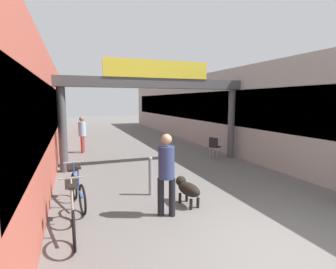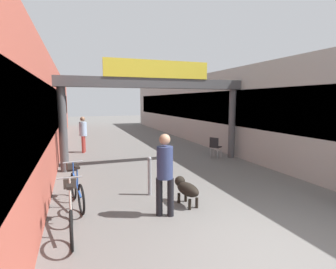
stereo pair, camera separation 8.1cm
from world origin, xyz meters
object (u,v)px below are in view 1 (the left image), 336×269
(pedestrian_carrying_crate, at_px, (82,132))
(bollard_post_metal, at_px, (150,176))
(pedestrian_with_dog, at_px, (166,169))
(dog_on_leash, at_px, (187,188))
(cafe_chair_black_nearer, at_px, (214,145))
(bicycle_silver_nearest, at_px, (73,210))
(bicycle_blue_second, at_px, (77,187))

(pedestrian_carrying_crate, xyz_separation_m, bollard_post_metal, (1.42, -6.51, -0.46))
(pedestrian_with_dog, distance_m, pedestrian_carrying_crate, 7.94)
(pedestrian_carrying_crate, distance_m, dog_on_leash, 7.71)
(cafe_chair_black_nearer, bearing_deg, bicycle_silver_nearest, -140.29)
(pedestrian_carrying_crate, xyz_separation_m, bicycle_silver_nearest, (-0.48, -7.92, -0.53))
(pedestrian_carrying_crate, height_order, bollard_post_metal, pedestrian_carrying_crate)
(cafe_chair_black_nearer, bearing_deg, pedestrian_with_dog, -129.66)
(dog_on_leash, bearing_deg, bollard_post_metal, 125.16)
(pedestrian_with_dog, distance_m, bicycle_silver_nearest, 1.96)
(dog_on_leash, relative_size, bicycle_blue_second, 0.52)
(pedestrian_carrying_crate, height_order, dog_on_leash, pedestrian_carrying_crate)
(pedestrian_carrying_crate, relative_size, bicycle_blue_second, 1.01)
(bollard_post_metal, distance_m, cafe_chair_black_nearer, 5.09)
(bicycle_silver_nearest, height_order, bollard_post_metal, bollard_post_metal)
(pedestrian_carrying_crate, relative_size, bollard_post_metal, 1.68)
(pedestrian_with_dog, height_order, bicycle_blue_second, pedestrian_with_dog)
(pedestrian_carrying_crate, xyz_separation_m, bicycle_blue_second, (-0.38, -6.55, -0.53))
(bollard_post_metal, bearing_deg, bicycle_blue_second, -178.90)
(dog_on_leash, bearing_deg, pedestrian_with_dog, -148.61)
(bicycle_silver_nearest, bearing_deg, pedestrian_with_dog, 3.05)
(bicycle_silver_nearest, height_order, bicycle_blue_second, same)
(pedestrian_with_dog, relative_size, dog_on_leash, 2.01)
(pedestrian_with_dog, relative_size, bicycle_silver_nearest, 1.04)
(bicycle_blue_second, xyz_separation_m, bollard_post_metal, (1.80, 0.03, 0.08))
(bollard_post_metal, bearing_deg, pedestrian_with_dog, -91.44)
(dog_on_leash, relative_size, bollard_post_metal, 0.86)
(dog_on_leash, bearing_deg, bicycle_silver_nearest, -168.70)
(bollard_post_metal, bearing_deg, dog_on_leash, -54.84)
(bicycle_blue_second, height_order, cafe_chair_black_nearer, bicycle_blue_second)
(pedestrian_carrying_crate, xyz_separation_m, cafe_chair_black_nearer, (5.25, -3.16, -0.43))
(bollard_post_metal, bearing_deg, bicycle_silver_nearest, -143.50)
(bicycle_silver_nearest, bearing_deg, pedestrian_carrying_crate, 86.52)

